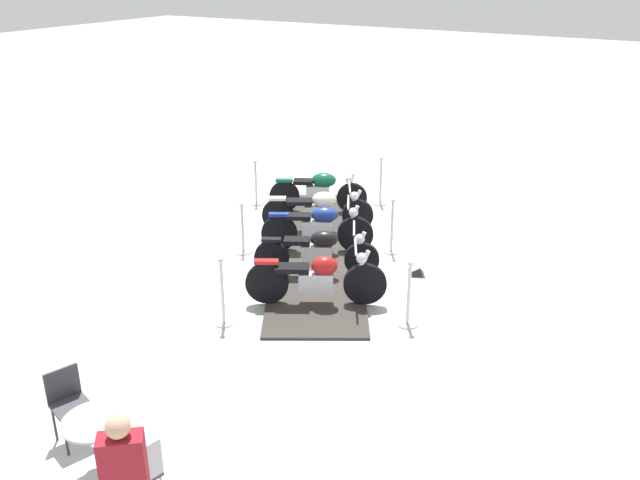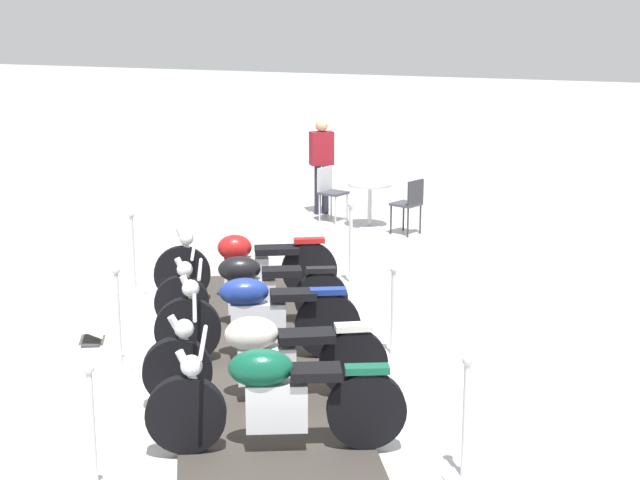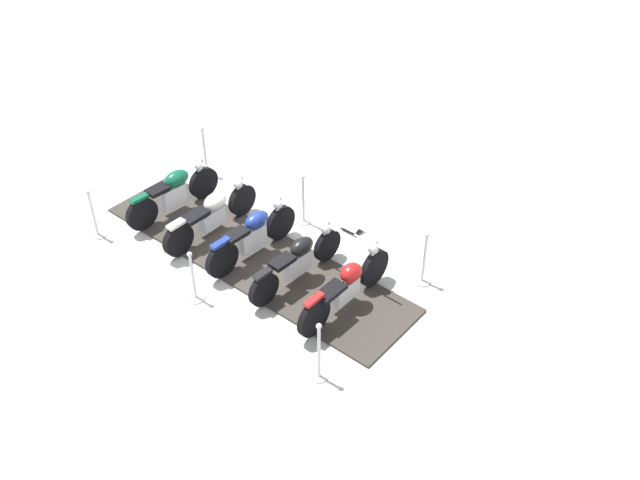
# 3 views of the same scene
# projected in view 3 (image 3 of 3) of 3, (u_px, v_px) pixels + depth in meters

# --- Properties ---
(ground_plane) EXTENTS (80.00, 80.00, 0.00)m
(ground_plane) POSITION_uv_depth(u_px,v_px,m) (253.00, 257.00, 12.89)
(ground_plane) COLOR silver
(display_platform) EXTENTS (6.42, 4.67, 0.05)m
(display_platform) POSITION_uv_depth(u_px,v_px,m) (253.00, 256.00, 12.87)
(display_platform) COLOR #38332D
(display_platform) RESTS_ON ground_plane
(motorcycle_maroon) EXTENTS (1.21, 2.04, 1.02)m
(motorcycle_maroon) POSITION_uv_depth(u_px,v_px,m) (347.00, 286.00, 11.52)
(motorcycle_maroon) COLOR black
(motorcycle_maroon) RESTS_ON display_platform
(motorcycle_black) EXTENTS (1.16, 2.01, 0.91)m
(motorcycle_black) POSITION_uv_depth(u_px,v_px,m) (298.00, 259.00, 12.07)
(motorcycle_black) COLOR black
(motorcycle_black) RESTS_ON display_platform
(motorcycle_navy) EXTENTS (1.16, 1.94, 1.00)m
(motorcycle_navy) POSITION_uv_depth(u_px,v_px,m) (253.00, 234.00, 12.58)
(motorcycle_navy) COLOR black
(motorcycle_navy) RESTS_ON display_platform
(motorcycle_cream) EXTENTS (1.29, 2.04, 0.95)m
(motorcycle_cream) POSITION_uv_depth(u_px,v_px,m) (212.00, 213.00, 13.14)
(motorcycle_cream) COLOR black
(motorcycle_cream) RESTS_ON display_platform
(motorcycle_forest) EXTENTS (1.12, 1.98, 0.97)m
(motorcycle_forest) POSITION_uv_depth(u_px,v_px,m) (174.00, 191.00, 13.65)
(motorcycle_forest) COLOR black
(motorcycle_forest) RESTS_ON display_platform
(stanchion_right_mid) EXTENTS (0.28, 0.28, 1.10)m
(stanchion_right_mid) POSITION_uv_depth(u_px,v_px,m) (303.00, 205.00, 13.50)
(stanchion_right_mid) COLOR silver
(stanchion_right_mid) RESTS_ON ground_plane
(stanchion_left_rear) EXTENTS (0.33, 0.33, 1.04)m
(stanchion_left_rear) POSITION_uv_depth(u_px,v_px,m) (95.00, 221.00, 13.20)
(stanchion_left_rear) COLOR silver
(stanchion_left_rear) RESTS_ON ground_plane
(stanchion_left_mid) EXTENTS (0.34, 0.34, 1.01)m
(stanchion_left_mid) POSITION_uv_depth(u_px,v_px,m) (194.00, 284.00, 11.84)
(stanchion_left_mid) COLOR silver
(stanchion_left_mid) RESTS_ON ground_plane
(stanchion_right_rear) EXTENTS (0.35, 0.35, 1.12)m
(stanchion_right_rear) POSITION_uv_depth(u_px,v_px,m) (206.00, 159.00, 14.91)
(stanchion_right_rear) COLOR silver
(stanchion_right_rear) RESTS_ON ground_plane
(stanchion_left_front) EXTENTS (0.28, 0.28, 1.13)m
(stanchion_left_front) POSITION_uv_depth(u_px,v_px,m) (319.00, 358.00, 10.39)
(stanchion_left_front) COLOR silver
(stanchion_left_front) RESTS_ON ground_plane
(stanchion_right_front) EXTENTS (0.33, 0.33, 1.08)m
(stanchion_right_front) POSITION_uv_depth(u_px,v_px,m) (423.00, 266.00, 12.16)
(stanchion_right_front) COLOR silver
(stanchion_right_front) RESTS_ON ground_plane
(info_placard) EXTENTS (0.45, 0.42, 0.22)m
(info_placard) POSITION_uv_depth(u_px,v_px,m) (352.00, 227.00, 13.47)
(info_placard) COLOR #333338
(info_placard) RESTS_ON ground_plane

